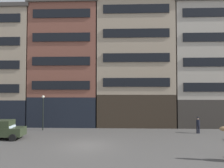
% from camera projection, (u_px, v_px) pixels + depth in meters
% --- Properties ---
extents(ground_plane, '(120.00, 120.00, 0.00)m').
position_uv_depth(ground_plane, '(86.00, 145.00, 16.99)').
color(ground_plane, '#4C4947').
extents(building_far_left, '(10.39, 6.75, 16.05)m').
position_uv_depth(building_far_left, '(2.00, 67.00, 28.64)').
color(building_far_left, black).
rests_on(building_far_left, ground_plane).
extents(building_center_left, '(9.29, 6.75, 16.58)m').
position_uv_depth(building_center_left, '(67.00, 65.00, 28.33)').
color(building_center_left, black).
rests_on(building_center_left, ground_plane).
extents(building_center_right, '(10.40, 6.75, 17.07)m').
position_uv_depth(building_center_right, '(134.00, 63.00, 28.01)').
color(building_center_right, '#33281E').
rests_on(building_center_right, ground_plane).
extents(building_far_right, '(9.38, 6.75, 16.48)m').
position_uv_depth(building_far_right, '(203.00, 65.00, 27.68)').
color(building_far_right, '#38332D').
rests_on(building_far_right, ground_plane).
extents(sedan_light, '(3.79, 2.05, 1.83)m').
position_uv_depth(sedan_light, '(4.00, 130.00, 19.21)').
color(sedan_light, '#2D3823').
rests_on(sedan_light, ground_plane).
extents(pedestrian_officer, '(0.47, 0.47, 1.79)m').
position_uv_depth(pedestrian_officer, '(198.00, 124.00, 21.82)').
color(pedestrian_officer, black).
rests_on(pedestrian_officer, ground_plane).
extents(streetlamp_curbside, '(0.32, 0.32, 4.12)m').
position_uv_depth(streetlamp_curbside, '(43.00, 108.00, 23.59)').
color(streetlamp_curbside, black).
rests_on(streetlamp_curbside, ground_plane).
extents(fire_hydrant_curbside, '(0.24, 0.24, 0.83)m').
position_uv_depth(fire_hydrant_curbside, '(11.00, 127.00, 23.18)').
color(fire_hydrant_curbside, maroon).
rests_on(fire_hydrant_curbside, ground_plane).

